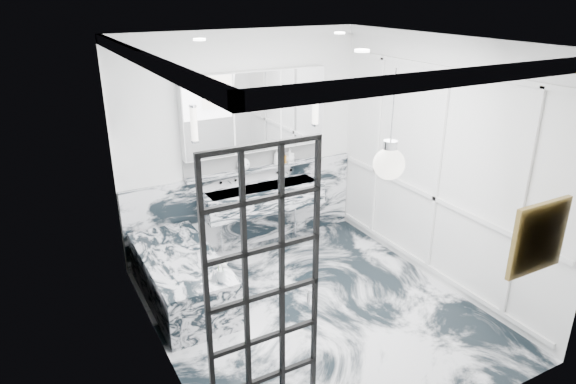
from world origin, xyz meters
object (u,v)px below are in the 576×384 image
crittall_door (264,295)px  trough_sink (263,198)px  bathtub (182,278)px  mirror_cabinet (255,111)px

crittall_door → trough_sink: size_ratio=1.43×
crittall_door → bathtub: 2.13m
mirror_cabinet → bathtub: 2.20m
mirror_cabinet → bathtub: size_ratio=1.15×
trough_sink → bathtub: size_ratio=0.97×
crittall_door → mirror_cabinet: size_ratio=1.20×
crittall_door → trough_sink: crittall_door is taller
trough_sink → mirror_cabinet: size_ratio=0.84×
crittall_door → mirror_cabinet: 3.11m
mirror_cabinet → crittall_door: bearing=-114.3°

